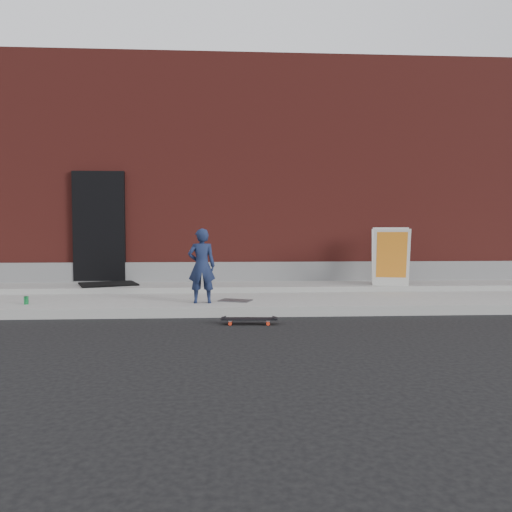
{
  "coord_description": "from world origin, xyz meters",
  "views": [
    {
      "loc": [
        0.02,
        -7.48,
        1.32
      ],
      "look_at": [
        0.51,
        0.8,
        0.89
      ],
      "focal_mm": 35.0,
      "sensor_mm": 36.0,
      "label": 1
    }
  ],
  "objects": [
    {
      "name": "sidewalk",
      "position": [
        0.0,
        1.5,
        0.07
      ],
      "size": [
        20.0,
        3.0,
        0.15
      ],
      "primitive_type": "cube",
      "color": "gray",
      "rests_on": "ground"
    },
    {
      "name": "doormat",
      "position": [
        -2.3,
        2.39,
        0.26
      ],
      "size": [
        1.28,
        1.17,
        0.03
      ],
      "primitive_type": "cube",
      "rotation": [
        0.0,
        0.0,
        0.37
      ],
      "color": "black",
      "rests_on": "apron"
    },
    {
      "name": "building",
      "position": [
        -0.0,
        6.99,
        2.5
      ],
      "size": [
        20.0,
        8.1,
        5.0
      ],
      "color": "#5D1E19",
      "rests_on": "ground"
    },
    {
      "name": "ground",
      "position": [
        0.0,
        0.0,
        0.0
      ],
      "size": [
        80.0,
        80.0,
        0.0
      ],
      "primitive_type": "plane",
      "color": "black",
      "rests_on": "ground"
    },
    {
      "name": "child",
      "position": [
        -0.38,
        0.52,
        0.75
      ],
      "size": [
        0.45,
        0.31,
        1.2
      ],
      "primitive_type": "imported",
      "rotation": [
        0.0,
        0.0,
        3.2
      ],
      "color": "#16203E",
      "rests_on": "sidewalk"
    },
    {
      "name": "pizza_sign",
      "position": [
        3.18,
        1.97,
        0.81
      ],
      "size": [
        0.84,
        0.93,
        1.12
      ],
      "color": "silver",
      "rests_on": "apron"
    },
    {
      "name": "apron",
      "position": [
        0.0,
        2.4,
        0.2
      ],
      "size": [
        20.0,
        1.2,
        0.1
      ],
      "primitive_type": "cube",
      "color": "gray",
      "rests_on": "sidewalk"
    },
    {
      "name": "skateboard",
      "position": [
        0.33,
        -0.56,
        0.07
      ],
      "size": [
        0.77,
        0.24,
        0.09
      ],
      "color": "red",
      "rests_on": "ground"
    },
    {
      "name": "utility_plate",
      "position": [
        0.16,
        0.71,
        0.16
      ],
      "size": [
        0.59,
        0.48,
        0.02
      ],
      "primitive_type": "cube",
      "rotation": [
        0.0,
        0.0,
        -0.37
      ],
      "color": "#4F5054",
      "rests_on": "sidewalk"
    },
    {
      "name": "soda_can",
      "position": [
        -3.14,
        0.53,
        0.21
      ],
      "size": [
        0.08,
        0.08,
        0.13
      ],
      "primitive_type": "cylinder",
      "rotation": [
        0.0,
        0.0,
        -0.24
      ],
      "color": "#1B8941",
      "rests_on": "sidewalk"
    }
  ]
}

